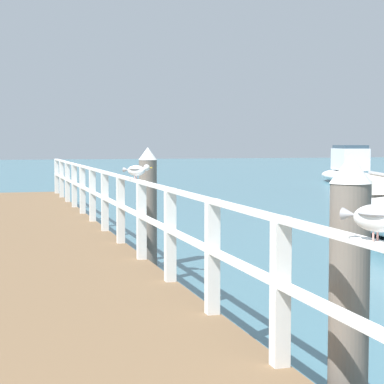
{
  "coord_description": "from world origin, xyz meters",
  "views": [
    {
      "loc": [
        -0.79,
        -0.62,
        1.98
      ],
      "look_at": [
        2.66,
        11.51,
        1.09
      ],
      "focal_mm": 66.42,
      "sensor_mm": 36.0,
      "label": 1
    }
  ],
  "objects_px": {
    "dock_piling_far": "(148,207)",
    "seagull_foreground": "(379,217)",
    "dock_piling_near": "(349,290)",
    "seagull_background": "(137,170)",
    "boat_4": "(348,170)"
  },
  "relations": [
    {
      "from": "dock_piling_far",
      "to": "seagull_foreground",
      "type": "bearing_deg",
      "value": -92.86
    },
    {
      "from": "dock_piling_near",
      "to": "seagull_foreground",
      "type": "distance_m",
      "value": 1.24
    },
    {
      "from": "seagull_foreground",
      "to": "seagull_background",
      "type": "relative_size",
      "value": 1.14
    },
    {
      "from": "dock_piling_far",
      "to": "seagull_foreground",
      "type": "relative_size",
      "value": 4.44
    },
    {
      "from": "dock_piling_near",
      "to": "dock_piling_far",
      "type": "xyz_separation_m",
      "value": [
        0.0,
        6.51,
        0.0
      ]
    },
    {
      "from": "seagull_background",
      "to": "boat_4",
      "type": "distance_m",
      "value": 25.58
    },
    {
      "from": "boat_4",
      "to": "seagull_foreground",
      "type": "bearing_deg",
      "value": 73.11
    },
    {
      "from": "seagull_foreground",
      "to": "dock_piling_near",
      "type": "bearing_deg",
      "value": -142.65
    },
    {
      "from": "dock_piling_near",
      "to": "seagull_background",
      "type": "height_order",
      "value": "dock_piling_near"
    },
    {
      "from": "seagull_foreground",
      "to": "seagull_background",
      "type": "height_order",
      "value": "same"
    },
    {
      "from": "dock_piling_far",
      "to": "dock_piling_near",
      "type": "bearing_deg",
      "value": -90.0
    },
    {
      "from": "dock_piling_near",
      "to": "seagull_foreground",
      "type": "relative_size",
      "value": 4.44
    },
    {
      "from": "seagull_foreground",
      "to": "seagull_background",
      "type": "bearing_deg",
      "value": -122.18
    },
    {
      "from": "dock_piling_near",
      "to": "seagull_background",
      "type": "xyz_separation_m",
      "value": [
        -0.37,
        5.54,
        0.62
      ]
    },
    {
      "from": "boat_4",
      "to": "dock_piling_near",
      "type": "bearing_deg",
      "value": 72.85
    }
  ]
}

